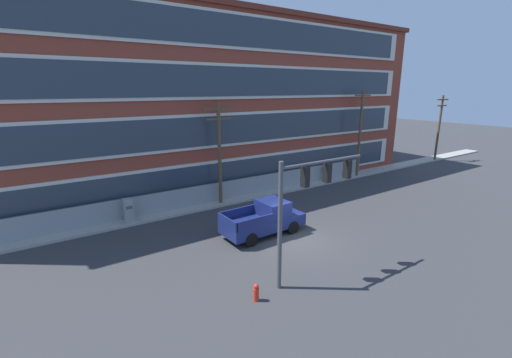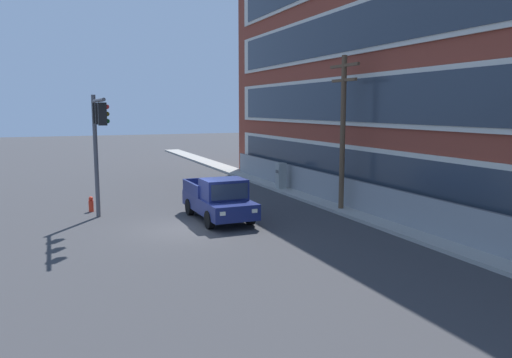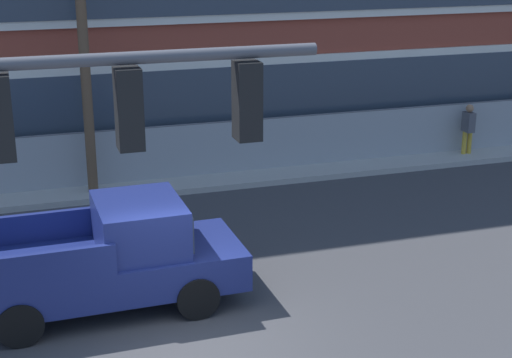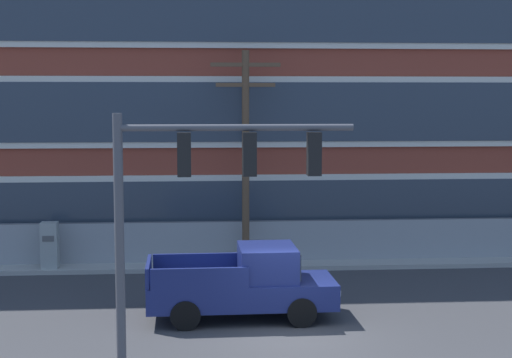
{
  "view_description": "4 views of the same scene",
  "coord_description": "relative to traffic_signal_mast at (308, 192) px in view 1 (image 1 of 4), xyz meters",
  "views": [
    {
      "loc": [
        -12.54,
        -13.95,
        8.69
      ],
      "look_at": [
        -0.94,
        3.1,
        3.2
      ],
      "focal_mm": 24.0,
      "sensor_mm": 36.0,
      "label": 1
    },
    {
      "loc": [
        20.6,
        -5.2,
        5.17
      ],
      "look_at": [
        1.07,
        2.84,
        2.18
      ],
      "focal_mm": 35.0,
      "sensor_mm": 36.0,
      "label": 2
    },
    {
      "loc": [
        -2.54,
        -11.59,
        6.88
      ],
      "look_at": [
        1.71,
        1.78,
        2.27
      ],
      "focal_mm": 55.0,
      "sensor_mm": 36.0,
      "label": 3
    },
    {
      "loc": [
        -2.4,
        -19.33,
        6.15
      ],
      "look_at": [
        -0.8,
        2.28,
        3.85
      ],
      "focal_mm": 55.0,
      "sensor_mm": 36.0,
      "label": 4
    }
  ],
  "objects": [
    {
      "name": "pedestrian_near_cabinet",
      "position": [
        12.99,
        11.62,
        -3.25
      ],
      "size": [
        0.32,
        0.4,
        1.69
      ],
      "color": "#B7932D",
      "rests_on": "ground"
    },
    {
      "name": "pickup_truck_navy",
      "position": [
        1.35,
        5.15,
        -3.27
      ],
      "size": [
        5.26,
        2.23,
        2.03
      ],
      "color": "navy",
      "rests_on": "ground"
    },
    {
      "name": "electrical_cabinet",
      "position": [
        -5.14,
        11.37,
        -3.34
      ],
      "size": [
        0.58,
        0.54,
        1.77
      ],
      "color": "#939993",
      "rests_on": "ground"
    },
    {
      "name": "sidewalk_building_side",
      "position": [
        2.46,
        11.76,
        -4.15
      ],
      "size": [
        80.0,
        1.68,
        0.16
      ],
      "primitive_type": "cube",
      "color": "#9E9B93",
      "rests_on": "ground"
    },
    {
      "name": "traffic_signal_mast",
      "position": [
        0.0,
        0.0,
        0.0
      ],
      "size": [
        4.94,
        0.43,
        5.81
      ],
      "color": "#4C4C51",
      "rests_on": "ground"
    },
    {
      "name": "brick_mill_building",
      "position": [
        4.47,
        18.14,
        3.18
      ],
      "size": [
        41.43,
        11.67,
        14.79
      ],
      "color": "brown",
      "rests_on": "ground"
    },
    {
      "name": "utility_pole_far_east",
      "position": [
        31.48,
        11.14,
        0.14
      ],
      "size": [
        2.32,
        0.26,
        7.88
      ],
      "color": "brown",
      "rests_on": "ground"
    },
    {
      "name": "fire_hydrant",
      "position": [
        -2.96,
        -0.23,
        -3.84
      ],
      "size": [
        0.24,
        0.24,
        0.78
      ],
      "color": "red",
      "rests_on": "ground"
    },
    {
      "name": "utility_pole_midblock",
      "position": [
        17.18,
        11.28,
        0.44
      ],
      "size": [
        2.11,
        0.26,
        8.52
      ],
      "color": "brown",
      "rests_on": "ground"
    },
    {
      "name": "chain_link_fence",
      "position": [
        2.08,
        12.03,
        -3.38
      ],
      "size": [
        32.61,
        0.06,
        1.65
      ],
      "color": "gray",
      "rests_on": "ground"
    },
    {
      "name": "ground_plane",
      "position": [
        2.46,
        3.26,
        -4.23
      ],
      "size": [
        160.0,
        160.0,
        0.0
      ],
      "primitive_type": "plane",
      "color": "#38383A"
    },
    {
      "name": "utility_pole_near_corner",
      "position": [
        1.74,
        11.5,
        0.09
      ],
      "size": [
        2.45,
        0.26,
        7.75
      ],
      "color": "brown",
      "rests_on": "ground"
    }
  ]
}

